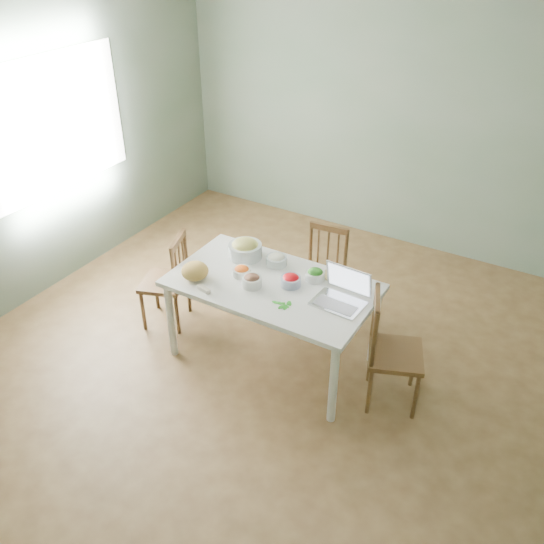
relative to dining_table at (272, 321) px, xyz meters
The scene contains 20 objects.
floor 0.39m from the dining_table, 40.07° to the right, with size 5.00×5.00×0.00m, color #52381E.
ceiling 2.34m from the dining_table, 40.07° to the right, with size 5.00×5.00×0.00m, color white.
wall_back 2.60m from the dining_table, 87.36° to the left, with size 5.00×0.00×2.70m, color gray.
wall_left 2.59m from the dining_table, behind, with size 0.00×5.00×2.70m, color gray.
window_left 2.64m from the dining_table, behind, with size 0.04×1.60×1.20m, color white.
dining_table is the anchor object (origin of this frame).
chair_far 0.69m from the dining_table, 82.86° to the left, with size 0.38×0.36×0.86m, color #42260E, non-canonical shape.
chair_left 1.06m from the dining_table, behind, with size 0.38×0.36×0.86m, color #42260E, non-canonical shape.
chair_right 1.01m from the dining_table, ahead, with size 0.40×0.38×0.91m, color #42260E, non-canonical shape.
bread_boule 0.73m from the dining_table, 155.76° to the right, with size 0.21×0.21×0.14m, color gold.
butter_stick 0.64m from the dining_table, 137.79° to the right, with size 0.12×0.03×0.03m, color beige.
bowl_squash 0.63m from the dining_table, 149.95° to the left, with size 0.27×0.27×0.16m, color tan, non-canonical shape.
bowl_carrot 0.48m from the dining_table, behind, with size 0.14×0.14×0.08m, color orange, non-canonical shape.
bowl_onion 0.49m from the dining_table, 113.00° to the left, with size 0.17×0.17×0.09m, color white, non-canonical shape.
bowl_mushroom 0.44m from the dining_table, 134.26° to the right, with size 0.15×0.15×0.10m, color #3E271A, non-canonical shape.
bowl_redpep 0.44m from the dining_table, 18.59° to the left, with size 0.15×0.15×0.09m, color #CE0000, non-canonical shape.
bowl_broccoli 0.53m from the dining_table, 38.91° to the left, with size 0.15×0.15×0.09m, color #29621F, non-canonical shape.
flatbread 0.62m from the dining_table, 41.74° to the left, with size 0.19×0.19×0.02m, color #CEBA79.
basil_bunch 0.47m from the dining_table, 46.09° to the right, with size 0.17×0.17×0.02m, color #197A19, non-canonical shape.
laptop 0.74m from the dining_table, ahead, with size 0.36×0.30×0.25m, color silver, non-canonical shape.
Camera 1 is at (1.75, -3.06, 3.18)m, focal length 38.29 mm.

